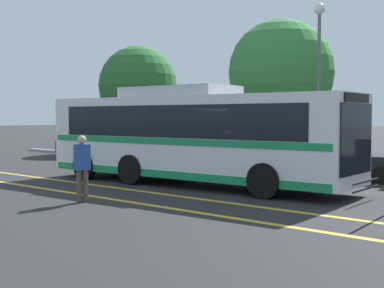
{
  "coord_description": "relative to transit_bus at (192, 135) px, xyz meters",
  "views": [
    {
      "loc": [
        10.6,
        -13.41,
        2.28
      ],
      "look_at": [
        -1.05,
        -0.04,
        1.36
      ],
      "focal_mm": 50.0,
      "sensor_mm": 36.0,
      "label": 1
    }
  ],
  "objects": [
    {
      "name": "curb_strip",
      "position": [
        0.01,
        6.24,
        -1.6
      ],
      "size": [
        39.14,
        0.36,
        0.15
      ],
      "primitive_type": "cube",
      "color": "#99999E",
      "rests_on": "ground_plane"
    },
    {
      "name": "ground_plane",
      "position": [
        1.07,
        0.05,
        -1.68
      ],
      "size": [
        220.0,
        220.0,
        0.0
      ],
      "primitive_type": "plane",
      "color": "#262628"
    },
    {
      "name": "parked_car_2",
      "position": [
        0.86,
        4.91,
        -0.95
      ],
      "size": [
        4.08,
        1.86,
        1.43
      ],
      "rotation": [
        0.0,
        0.0,
        1.59
      ],
      "color": "maroon",
      "rests_on": "ground_plane"
    },
    {
      "name": "lane_strip_0",
      "position": [
        0.01,
        -2.2,
        -1.67
      ],
      "size": [
        31.14,
        0.2,
        0.01
      ],
      "primitive_type": "cube",
      "rotation": [
        0.0,
        0.0,
        1.57
      ],
      "color": "gold",
      "rests_on": "ground_plane"
    },
    {
      "name": "lane_strip_1",
      "position": [
        0.01,
        -3.81,
        -1.67
      ],
      "size": [
        31.14,
        0.2,
        0.01
      ],
      "primitive_type": "cube",
      "rotation": [
        0.0,
        0.0,
        1.57
      ],
      "color": "gold",
      "rests_on": "ground_plane"
    },
    {
      "name": "parked_car_1",
      "position": [
        -5.25,
        5.19,
        -0.97
      ],
      "size": [
        4.9,
        2.13,
        1.37
      ],
      "rotation": [
        0.0,
        0.0,
        1.55
      ],
      "color": "black",
      "rests_on": "ground_plane"
    },
    {
      "name": "tree_2",
      "position": [
        -2.36,
        9.38,
        2.77
      ],
      "size": [
        5.18,
        5.18,
        7.04
      ],
      "color": "#513823",
      "rests_on": "ground_plane"
    },
    {
      "name": "street_lamp",
      "position": [
        0.87,
        7.14,
        3.16
      ],
      "size": [
        0.47,
        0.47,
        7.0
      ],
      "color": "#59595E",
      "rests_on": "ground_plane"
    },
    {
      "name": "pedestrian_0",
      "position": [
        0.23,
        -4.67,
        -0.66
      ],
      "size": [
        0.39,
        0.47,
        1.78
      ],
      "rotation": [
        0.0,
        0.0,
        1.08
      ],
      "color": "brown",
      "rests_on": "ground_plane"
    },
    {
      "name": "parked_car_0",
      "position": [
        -11.54,
        4.94,
        -0.97
      ],
      "size": [
        4.09,
        2.12,
        1.39
      ],
      "rotation": [
        0.0,
        0.0,
        -1.52
      ],
      "color": "#335B33",
      "rests_on": "ground_plane"
    },
    {
      "name": "transit_bus",
      "position": [
        0.0,
        0.0,
        0.0
      ],
      "size": [
        11.56,
        3.11,
        3.28
      ],
      "rotation": [
        0.0,
        0.0,
        -1.52
      ],
      "color": "white",
      "rests_on": "ground_plane"
    },
    {
      "name": "tree_1",
      "position": [
        -13.74,
        10.46,
        2.59
      ],
      "size": [
        5.07,
        5.07,
        6.81
      ],
      "color": "#513823",
      "rests_on": "ground_plane"
    }
  ]
}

